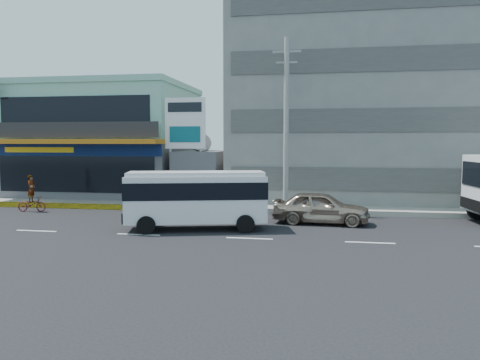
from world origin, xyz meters
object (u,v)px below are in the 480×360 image
Objects in this scene: concrete_building at (350,101)px; motorcycle_rider at (32,200)px; minibus at (196,195)px; sedan at (321,207)px; shop_building at (108,144)px; billboard at (185,129)px; utility_pole_near at (286,124)px; satellite_dish at (200,150)px.

concrete_building is 7.36× the size of motorcycle_rider.
sedan is (5.77, 2.63, -0.81)m from minibus.
concrete_building reaches higher than shop_building.
billboard is at bearing 109.82° from minibus.
utility_pole_near reaches higher than billboard.
motorcycle_rider is at bearing -156.25° from billboard.
sedan is (2.00, -3.14, -4.33)m from utility_pole_near.
satellite_dish is 7.17m from utility_pole_near.
sedan is 2.22× the size of motorcycle_rider.
utility_pole_near is 15.64m from motorcycle_rider.
motorcycle_rider is at bearing 89.75° from sedan.
utility_pole_near is at bearing -117.76° from concrete_building.
shop_building reaches higher than motorcycle_rider.
concrete_building is 11.30m from satellite_dish.
billboard is 0.69× the size of utility_pole_near.
utility_pole_near is at bearing 36.53° from sedan.
utility_pole_near is at bearing -15.48° from billboard.
motorcycle_rider is (-11.11, 3.89, -0.91)m from minibus.
minibus reaches higher than sedan.
minibus is at bearing -50.30° from shop_building.
satellite_dish reaches higher than minibus.
utility_pole_near is at bearing 56.88° from minibus.
satellite_dish is 10.82m from sedan.
shop_building is at bearing -176.65° from concrete_building.
concrete_building is at bearing 21.80° from satellite_dish.
utility_pole_near is 5.71m from sedan.
concrete_building reaches higher than minibus.
motorcycle_rider is (-8.88, -5.49, -2.86)m from satellite_dish.
concrete_building is 16.37m from minibus.
shop_building is 16.19m from minibus.
minibus is at bearing -70.18° from billboard.
sedan is at bearing -100.52° from concrete_building.
concrete_building is 3.32× the size of sedan.
satellite_dish reaches higher than sedan.
billboard is 10.08m from motorcycle_rider.
shop_building is 5.70× the size of motorcycle_rider.
billboard is at bearing 63.83° from sedan.
shop_building reaches higher than billboard.
shop_building is at bearing 147.68° from billboard.
utility_pole_near reaches higher than sedan.
utility_pole_near is 4.60× the size of motorcycle_rider.
shop_building is 2.57× the size of sedan.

